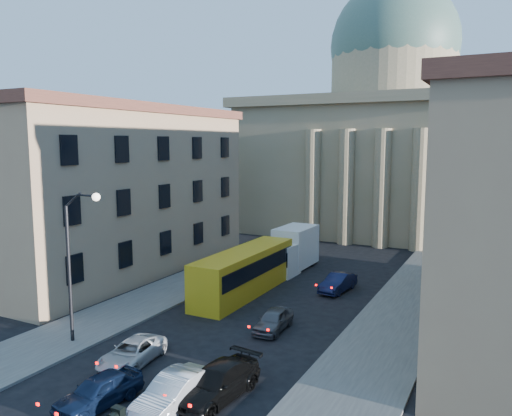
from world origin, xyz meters
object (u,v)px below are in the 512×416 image
Objects in this scene: street_lamp at (75,254)px; city_bus at (245,270)px; car_right_near at (174,392)px; box_truck at (291,250)px; car_left_near at (99,391)px.

street_lamp is 0.74× the size of city_bus.
city_bus is at bearing 108.36° from car_right_near.
box_truck reaches higher than city_bus.
city_bus is (-2.17, 17.47, 1.10)m from car_left_near.
car_right_near is 0.38× the size of city_bus.
box_truck is at bearing 87.99° from city_bus.
street_lamp is at bearing -106.26° from city_bus.
street_lamp reaches higher than car_right_near.
street_lamp is at bearing 161.07° from car_right_near.
street_lamp is 1.95× the size of car_right_near.
car_left_near is 0.91× the size of car_right_near.
car_left_near is 17.64m from city_bus.
box_truck is at bearing 79.08° from street_lamp.
car_right_near is 0.65× the size of box_truck.
car_right_near is 16.98m from city_bus.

